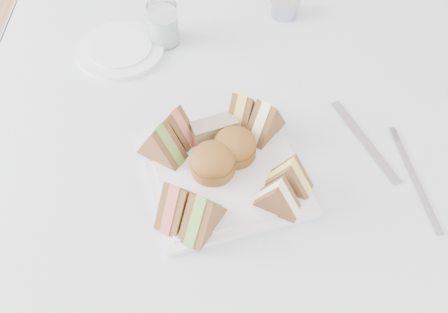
{
  "coord_description": "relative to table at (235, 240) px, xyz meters",
  "views": [
    {
      "loc": [
        -0.03,
        -0.58,
        1.44
      ],
      "look_at": [
        -0.03,
        -0.07,
        0.8
      ],
      "focal_mm": 40.0,
      "sensor_mm": 36.0,
      "label": 1
    }
  ],
  "objects": [
    {
      "name": "floor",
      "position": [
        0.0,
        0.0,
        -0.37
      ],
      "size": [
        4.0,
        4.0,
        0.0
      ],
      "primitive_type": "plane",
      "color": "#9E7751",
      "rests_on": "ground"
    },
    {
      "name": "table",
      "position": [
        0.0,
        0.0,
        0.0
      ],
      "size": [
        0.9,
        0.9,
        0.74
      ],
      "primitive_type": "cube",
      "color": "brown",
      "rests_on": "floor"
    },
    {
      "name": "tablecloth",
      "position": [
        0.0,
        0.0,
        0.37
      ],
      "size": [
        1.02,
        1.02,
        0.01
      ],
      "primitive_type": "cube",
      "color": "#A9B0CA",
      "rests_on": "table"
    },
    {
      "name": "serving_plate",
      "position": [
        -0.03,
        -0.07,
        0.38
      ],
      "size": [
        0.31,
        0.31,
        0.01
      ],
      "primitive_type": "cube",
      "rotation": [
        0.0,
        0.0,
        0.27
      ],
      "color": "silver",
      "rests_on": "tablecloth"
    },
    {
      "name": "sandwich_fl_a",
      "position": [
        -0.1,
        -0.16,
        0.43
      ],
      "size": [
        0.08,
        0.09,
        0.08
      ],
      "primitive_type": null,
      "rotation": [
        0.0,
        0.0,
        1.05
      ],
      "color": "brown",
      "rests_on": "serving_plate"
    },
    {
      "name": "sandwich_fl_b",
      "position": [
        -0.06,
        -0.18,
        0.43
      ],
      "size": [
        0.08,
        0.1,
        0.08
      ],
      "primitive_type": null,
      "rotation": [
        0.0,
        0.0,
        1.03
      ],
      "color": "brown",
      "rests_on": "serving_plate"
    },
    {
      "name": "sandwich_fr_a",
      "position": [
        0.08,
        -0.11,
        0.42
      ],
      "size": [
        0.09,
        0.06,
        0.07
      ],
      "primitive_type": null,
      "rotation": [
        0.0,
        0.0,
        -0.42
      ],
      "color": "brown",
      "rests_on": "serving_plate"
    },
    {
      "name": "sandwich_fr_b",
      "position": [
        0.06,
        -0.15,
        0.42
      ],
      "size": [
        0.08,
        0.07,
        0.07
      ],
      "primitive_type": null,
      "rotation": [
        0.0,
        0.0,
        -0.47
      ],
      "color": "brown",
      "rests_on": "serving_plate"
    },
    {
      "name": "sandwich_bl_a",
      "position": [
        -0.13,
        -0.04,
        0.43
      ],
      "size": [
        0.09,
        0.08,
        0.08
      ],
      "primitive_type": null,
      "rotation": [
        0.0,
        0.0,
        2.57
      ],
      "color": "brown",
      "rests_on": "serving_plate"
    },
    {
      "name": "sandwich_bl_b",
      "position": [
        -0.11,
        -0.0,
        0.42
      ],
      "size": [
        0.09,
        0.08,
        0.07
      ],
      "primitive_type": null,
      "rotation": [
        0.0,
        0.0,
        2.55
      ],
      "color": "brown",
      "rests_on": "serving_plate"
    },
    {
      "name": "sandwich_br_a",
      "position": [
        0.05,
        0.01,
        0.43
      ],
      "size": [
        0.08,
        0.09,
        0.08
      ],
      "primitive_type": null,
      "rotation": [
        0.0,
        0.0,
        -2.21
      ],
      "color": "brown",
      "rests_on": "serving_plate"
    },
    {
      "name": "sandwich_br_b",
      "position": [
        0.01,
        0.03,
        0.42
      ],
      "size": [
        0.07,
        0.09,
        0.07
      ],
      "primitive_type": null,
      "rotation": [
        0.0,
        0.0,
        -2.0
      ],
      "color": "brown",
      "rests_on": "serving_plate"
    },
    {
      "name": "scone_left",
      "position": [
        -0.05,
        -0.08,
        0.41
      ],
      "size": [
        0.09,
        0.09,
        0.05
      ],
      "primitive_type": "cylinder",
      "rotation": [
        0.0,
        0.0,
        0.16
      ],
      "color": "brown",
      "rests_on": "serving_plate"
    },
    {
      "name": "scone_right",
      "position": [
        -0.01,
        -0.04,
        0.41
      ],
      "size": [
        0.11,
        0.11,
        0.05
      ],
      "primitive_type": "cylinder",
      "rotation": [
        0.0,
        0.0,
        0.73
      ],
      "color": "brown",
      "rests_on": "serving_plate"
    },
    {
      "name": "pastry_slice",
      "position": [
        -0.04,
        0.0,
        0.41
      ],
      "size": [
        0.09,
        0.06,
        0.04
      ],
      "primitive_type": "cube",
      "rotation": [
        0.0,
        0.0,
        0.34
      ],
      "color": "tan",
      "rests_on": "serving_plate"
    },
    {
      "name": "side_plate",
      "position": [
        -0.24,
        0.25,
        0.38
      ],
      "size": [
        0.2,
        0.2,
        0.01
      ],
      "primitive_type": "cylinder",
      "rotation": [
        0.0,
        0.0,
        -0.07
      ],
      "color": "silver",
      "rests_on": "tablecloth"
    },
    {
      "name": "water_glass",
      "position": [
        -0.15,
        0.28,
        0.42
      ],
      "size": [
        0.07,
        0.07,
        0.09
      ],
      "primitive_type": "cylinder",
      "rotation": [
        0.0,
        0.0,
        -0.14
      ],
      "color": "white",
      "rests_on": "tablecloth"
    },
    {
      "name": "tea_strainer",
      "position": [
        0.11,
        0.37,
        0.4
      ],
      "size": [
        0.09,
        0.09,
        0.04
      ],
      "primitive_type": "cylinder",
      "rotation": [
        0.0,
        0.0,
        0.38
      ],
      "color": "#A6A5BD",
      "rests_on": "tablecloth"
    },
    {
      "name": "knife",
      "position": [
        0.23,
        -0.0,
        0.38
      ],
      "size": [
        0.09,
        0.2,
        0.0
      ],
      "primitive_type": "cube",
      "rotation": [
        0.0,
        0.0,
        0.39
      ],
      "color": "#A6A5BD",
      "rests_on": "tablecloth"
    },
    {
      "name": "fork",
      "position": [
        0.3,
        -0.1,
        0.38
      ],
      "size": [
        0.03,
        0.19,
        0.0
      ],
      "primitive_type": "cube",
      "rotation": [
        0.0,
        0.0,
        0.13
      ],
      "color": "#A6A5BD",
      "rests_on": "tablecloth"
    }
  ]
}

